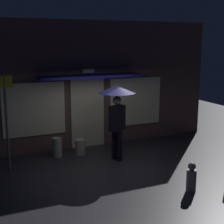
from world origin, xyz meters
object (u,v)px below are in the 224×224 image
at_px(sidewalk_bollard, 57,147).
at_px(fire_hydrant, 191,178).
at_px(street_sign_post, 6,116).
at_px(person_with_umbrella, 117,102).
at_px(sidewalk_bollard_2, 80,147).

xyz_separation_m(sidewalk_bollard, fire_hydrant, (2.13, -3.55, 0.03)).
bearing_deg(street_sign_post, person_with_umbrella, -8.13).
bearing_deg(sidewalk_bollard, fire_hydrant, -59.04).
height_order(person_with_umbrella, sidewalk_bollard_2, person_with_umbrella).
bearing_deg(person_with_umbrella, sidewalk_bollard_2, -70.62).
distance_m(street_sign_post, sidewalk_bollard, 1.93).
relative_size(person_with_umbrella, sidewalk_bollard, 3.76).
relative_size(person_with_umbrella, fire_hydrant, 3.12).
bearing_deg(person_with_umbrella, sidewalk_bollard, -56.34).
bearing_deg(street_sign_post, fire_hydrant, -40.23).
bearing_deg(sidewalk_bollard, person_with_umbrella, -32.52).
bearing_deg(sidewalk_bollard_2, person_with_umbrella, -46.80).
relative_size(sidewalk_bollard, sidewalk_bollard_2, 1.23).
bearing_deg(fire_hydrant, sidewalk_bollard, 120.96).
relative_size(street_sign_post, sidewalk_bollard_2, 5.57).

